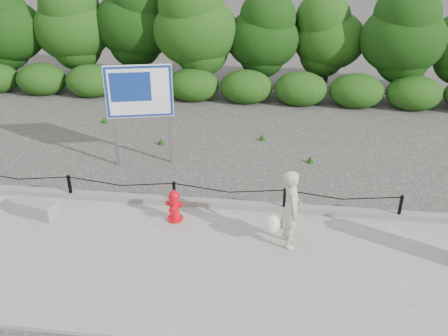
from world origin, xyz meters
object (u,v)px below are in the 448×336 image
Objects in this scene: pedestrian at (290,210)px; advertising_sign at (139,96)px; fire_hydrant at (174,206)px; concrete_block at (35,208)px.

advertising_sign is (-3.92, 3.37, 1.05)m from pedestrian.
fire_hydrant is at bearing 70.43° from pedestrian.
fire_hydrant is 2.57m from pedestrian.
advertising_sign is at bearing 43.45° from pedestrian.
concrete_block is 3.80m from advertising_sign.
fire_hydrant is 0.71× the size of concrete_block.
fire_hydrant is 0.44× the size of pedestrian.
advertising_sign reaches higher than concrete_block.
pedestrian is 1.60× the size of concrete_block.
fire_hydrant is 3.48m from advertising_sign.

